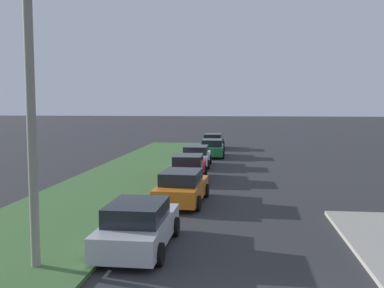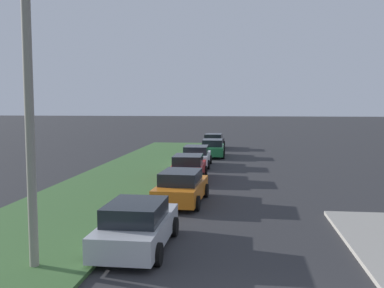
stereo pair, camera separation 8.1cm
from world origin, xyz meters
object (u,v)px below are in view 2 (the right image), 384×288
at_px(parked_car_orange, 181,187).
at_px(parked_car_black, 214,141).
at_px(parked_car_silver, 137,226).
at_px(parked_car_white, 196,156).
at_px(streetlight, 43,104).
at_px(parked_car_red, 188,168).
at_px(parked_car_green, 213,148).

height_order(parked_car_orange, parked_car_black, same).
distance_m(parked_car_silver, parked_car_white, 17.64).
height_order(parked_car_orange, streetlight, streetlight).
height_order(parked_car_orange, parked_car_red, same).
height_order(parked_car_orange, parked_car_green, same).
relative_size(parked_car_orange, parked_car_red, 1.01).
bearing_deg(parked_car_orange, parked_car_green, 2.26).
bearing_deg(parked_car_black, parked_car_red, -179.33).
height_order(parked_car_red, parked_car_green, same).
xyz_separation_m(parked_car_black, streetlight, (-32.07, 2.18, 3.67)).
distance_m(parked_car_green, streetlight, 25.71).
height_order(parked_car_silver, streetlight, streetlight).
bearing_deg(streetlight, parked_car_green, -5.78).
xyz_separation_m(parked_car_red, parked_car_black, (17.99, -0.22, 0.00)).
bearing_deg(parked_car_silver, parked_car_orange, -3.76).
height_order(parked_car_red, streetlight, streetlight).
distance_m(parked_car_silver, parked_car_black, 30.14).
height_order(parked_car_red, parked_car_white, same).
relative_size(parked_car_silver, parked_car_white, 0.99).
distance_m(parked_car_red, parked_car_white, 5.49).
bearing_deg(parked_car_white, parked_car_orange, -178.30).
distance_m(parked_car_orange, parked_car_black, 23.93).
height_order(parked_car_red, parked_car_black, same).
relative_size(parked_car_orange, parked_car_green, 1.01).
relative_size(parked_car_green, parked_car_black, 1.00).
relative_size(parked_car_white, streetlight, 0.58).
xyz_separation_m(parked_car_orange, parked_car_green, (17.17, -0.15, 0.00)).
distance_m(parked_car_white, streetlight, 19.99).
xyz_separation_m(parked_car_silver, streetlight, (-1.93, 1.95, 3.67)).
bearing_deg(parked_car_black, parked_car_green, -175.38).
distance_m(parked_car_black, streetlight, 32.35).
xyz_separation_m(parked_car_orange, parked_car_black, (23.92, 0.23, 0.00)).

